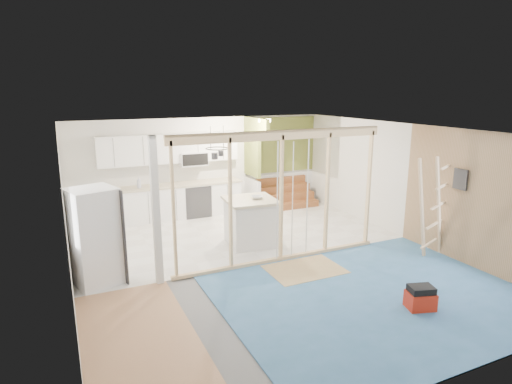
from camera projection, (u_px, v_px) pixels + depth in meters
name	position (u px, v px, depth m)	size (l,w,h in m)	color
room	(267.00, 199.00, 8.08)	(7.01, 8.01, 2.61)	slate
floor_overlays	(269.00, 261.00, 8.46)	(7.00, 8.00, 0.03)	silver
stud_frame	(256.00, 185.00, 7.91)	(4.66, 0.14, 2.60)	beige
base_cabinets	(149.00, 208.00, 10.58)	(4.45, 2.24, 0.93)	white
upper_cabinets	(172.00, 149.00, 10.98)	(3.60, 0.41, 0.85)	white
green_partition	(274.00, 175.00, 12.23)	(2.25, 1.51, 2.60)	olive
pot_rack	(217.00, 151.00, 9.46)	(0.52, 0.52, 0.72)	black
sheathing_panel	(488.00, 204.00, 7.74)	(0.02, 4.00, 2.60)	#A97D5C
electrical_panel	(460.00, 179.00, 8.17)	(0.04, 0.30, 0.40)	#343438
ceiling_light	(265.00, 121.00, 11.01)	(0.32, 0.32, 0.08)	#FFEABF
fridge	(95.00, 237.00, 7.32)	(0.94, 0.90, 1.71)	white
island	(251.00, 222.00, 9.29)	(1.15, 1.15, 1.03)	silver
bowl	(257.00, 197.00, 9.19)	(0.25, 0.25, 0.06)	silver
soap_bottle_a	(139.00, 182.00, 10.61)	(0.11, 0.11, 0.29)	silver
soap_bottle_b	(230.00, 175.00, 11.70)	(0.09, 0.09, 0.20)	silver
toolbox	(421.00, 298.00, 6.59)	(0.48, 0.41, 0.39)	#B12210
ladder	(433.00, 207.00, 8.47)	(1.11, 0.12, 2.05)	#D7B184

